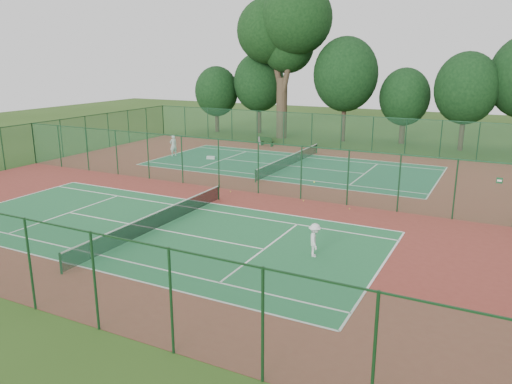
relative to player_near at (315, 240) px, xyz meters
The scene contains 20 objects.
ground 12.43m from the player_near, 135.40° to the left, with size 120.00×120.00×0.00m, color #2B4A17.
red_pad 12.43m from the player_near, 135.40° to the left, with size 40.00×36.00×0.01m, color maroon.
court_near 8.87m from the player_near, behind, with size 23.77×10.97×0.01m, color #216A3A.
court_far 19.81m from the player_near, 116.50° to the left, with size 23.77×10.97×0.01m, color #1F6240.
fence_north 28.15m from the player_near, 108.30° to the left, with size 40.00×0.09×3.50m.
fence_south 12.85m from the player_near, 133.55° to the right, with size 40.00×0.09×3.50m.
fence_west 30.13m from the player_near, 163.19° to the left, with size 0.09×36.00×3.50m.
fence_divider 12.44m from the player_near, 135.40° to the left, with size 40.00×0.09×3.50m.
tennis_net_near 8.84m from the player_near, behind, with size 0.10×12.90×0.97m.
tennis_net_far 19.79m from the player_near, 116.50° to the left, with size 0.10×12.90×0.97m.
player_near is the anchor object (origin of this frame).
player_far 26.33m from the player_near, 140.16° to the left, with size 0.72×0.47×1.97m, color silver.
trash_bin 30.60m from the player_near, 121.24° to the left, with size 0.46×0.46×0.82m, color gray.
bench 29.62m from the player_near, 120.13° to the left, with size 1.60×0.72×0.95m.
kit_bag 23.70m from the player_near, 133.64° to the left, with size 0.73×0.27×0.27m, color white.
stray_ball_a 9.17m from the player_near, 114.85° to the left, with size 0.07×0.07×0.07m, color yellow.
stray_ball_b 7.98m from the player_near, 95.09° to the left, with size 0.07×0.07×0.07m, color gold.
stray_ball_c 12.19m from the player_near, 138.32° to the left, with size 0.07×0.07×0.07m, color yellow.
big_tree 36.93m from the player_near, 116.39° to the left, with size 10.82×7.92×16.63m.
evergreen_row 34.01m from the player_near, 104.19° to the left, with size 39.00×5.00×12.00m, color black, non-canonical shape.
Camera 1 is at (16.17, -28.97, 8.86)m, focal length 35.00 mm.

